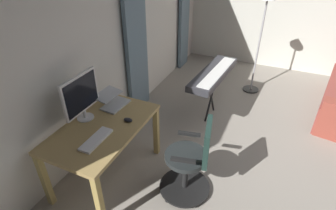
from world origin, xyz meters
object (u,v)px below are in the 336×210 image
at_px(desk, 103,133).
at_px(office_chair, 191,162).
at_px(computer_mouse, 128,120).
at_px(computer_keyboard, 96,140).
at_px(computer_monitor, 81,95).
at_px(laptop, 113,101).
at_px(piano_keyboard, 214,75).
at_px(floor_lamp, 264,18).

relative_size(desk, office_chair, 1.35).
xyz_separation_m(office_chair, computer_mouse, (-0.00, -0.73, 0.31)).
xyz_separation_m(computer_keyboard, computer_mouse, (-0.40, 0.11, 0.01)).
relative_size(office_chair, computer_monitor, 1.81).
relative_size(laptop, piano_keyboard, 0.28).
bearing_deg(floor_lamp, office_chair, -4.62).
xyz_separation_m(laptop, computer_mouse, (0.21, 0.33, -0.03)).
bearing_deg(computer_mouse, desk, -48.10).
bearing_deg(laptop, desk, 21.99).
bearing_deg(computer_mouse, laptop, -122.14).
relative_size(computer_monitor, piano_keyboard, 0.41).
relative_size(computer_keyboard, floor_lamp, 0.22).
bearing_deg(computer_mouse, floor_lamp, 160.05).
bearing_deg(floor_lamp, computer_keyboard, -19.39).
bearing_deg(computer_keyboard, laptop, -160.08).
distance_m(desk, computer_mouse, 0.30).
relative_size(office_chair, computer_keyboard, 2.40).
xyz_separation_m(office_chair, computer_keyboard, (0.40, -0.85, 0.31)).
relative_size(desk, piano_keyboard, 1.01).
bearing_deg(computer_monitor, desk, 80.22).
height_order(desk, computer_mouse, computer_mouse).
xyz_separation_m(desk, floor_lamp, (-2.78, 1.15, 0.67)).
distance_m(office_chair, laptop, 1.14).
distance_m(desk, computer_keyboard, 0.26).
bearing_deg(computer_keyboard, computer_mouse, 164.33).
bearing_deg(piano_keyboard, desk, -18.69).
xyz_separation_m(computer_monitor, floor_lamp, (-2.74, 1.40, 0.29)).
bearing_deg(piano_keyboard, computer_mouse, -14.47).
bearing_deg(computer_keyboard, piano_keyboard, 161.85).
bearing_deg(computer_monitor, office_chair, 96.49).
bearing_deg(computer_keyboard, floor_lamp, 160.61).
relative_size(laptop, computer_mouse, 3.47).
bearing_deg(office_chair, computer_mouse, 77.30).
distance_m(office_chair, piano_keyboard, 1.54).
xyz_separation_m(laptop, floor_lamp, (-2.39, 1.28, 0.52)).
relative_size(computer_mouse, floor_lamp, 0.06).
distance_m(computer_keyboard, computer_mouse, 0.42).
distance_m(computer_monitor, laptop, 0.44).
distance_m(computer_monitor, floor_lamp, 3.09).
bearing_deg(floor_lamp, piano_keyboard, -21.46).
distance_m(office_chair, computer_mouse, 0.80).
height_order(office_chair, laptop, office_chair).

